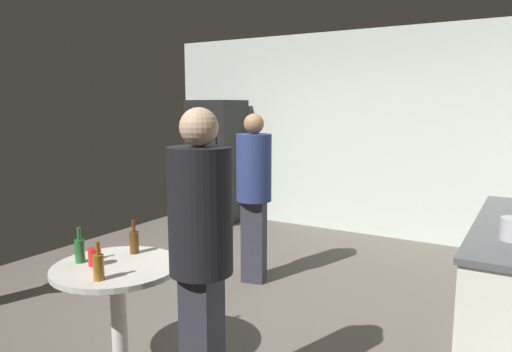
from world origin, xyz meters
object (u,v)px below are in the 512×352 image
plastic_cup_red (95,257)px  person_in_navy_shirt (254,185)px  foreground_table (117,281)px  beer_bottle_amber (99,266)px  refrigerator (217,161)px  person_in_black_shirt (201,243)px  beer_bottle_green (80,250)px  beer_bottle_brown (134,241)px

plastic_cup_red → person_in_navy_shirt: 1.92m
foreground_table → beer_bottle_amber: 0.32m
refrigerator → foreground_table: bearing=-63.4°
person_in_black_shirt → person_in_navy_shirt: 2.09m
person_in_navy_shirt → beer_bottle_amber: bearing=-7.4°
beer_bottle_green → person_in_black_shirt: size_ratio=0.13×
beer_bottle_amber → person_in_black_shirt: bearing=13.9°
beer_bottle_green → plastic_cup_red: 0.13m
refrigerator → beer_bottle_amber: 4.37m
beer_bottle_amber → beer_bottle_brown: size_ratio=1.00×
beer_bottle_brown → person_in_navy_shirt: bearing=90.6°
beer_bottle_green → plastic_cup_red: (0.13, 0.01, -0.03)m
beer_bottle_brown → person_in_black_shirt: person_in_black_shirt is taller
refrigerator → person_in_navy_shirt: bearing=-46.5°
beer_bottle_amber → plastic_cup_red: 0.28m
refrigerator → plastic_cup_red: size_ratio=16.36×
foreground_table → person_in_navy_shirt: bearing=92.8°
foreground_table → person_in_navy_shirt: (-0.09, 1.83, 0.34)m
beer_bottle_amber → beer_bottle_green: (-0.35, 0.15, 0.00)m
person_in_black_shirt → beer_bottle_green: bearing=-8.6°
beer_bottle_amber → beer_bottle_green: size_ratio=1.00×
plastic_cup_red → person_in_black_shirt: person_in_black_shirt is taller
beer_bottle_amber → person_in_navy_shirt: person_in_navy_shirt is taller
beer_bottle_brown → beer_bottle_green: size_ratio=1.00×
person_in_black_shirt → beer_bottle_amber: bearing=5.0°
refrigerator → person_in_navy_shirt: refrigerator is taller
foreground_table → beer_bottle_brown: (-0.07, 0.23, 0.19)m
foreground_table → person_in_navy_shirt: size_ratio=0.48×
beer_bottle_brown → plastic_cup_red: bearing=-96.6°
foreground_table → person_in_navy_shirt: person_in_navy_shirt is taller
refrigerator → beer_bottle_amber: refrigerator is taller
foreground_table → beer_bottle_amber: bearing=-64.3°
refrigerator → beer_bottle_brown: size_ratio=7.83×
refrigerator → person_in_black_shirt: bearing=-55.6°
beer_bottle_brown → person_in_black_shirt: size_ratio=0.13×
refrigerator → person_in_black_shirt: (2.58, -3.76, 0.11)m
foreground_table → plastic_cup_red: size_ratio=7.27×
plastic_cup_red → person_in_navy_shirt: size_ratio=0.07×
plastic_cup_red → beer_bottle_brown: bearing=83.4°
foreground_table → beer_bottle_amber: beer_bottle_amber is taller
plastic_cup_red → refrigerator: bearing=114.8°
refrigerator → beer_bottle_brown: 3.87m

